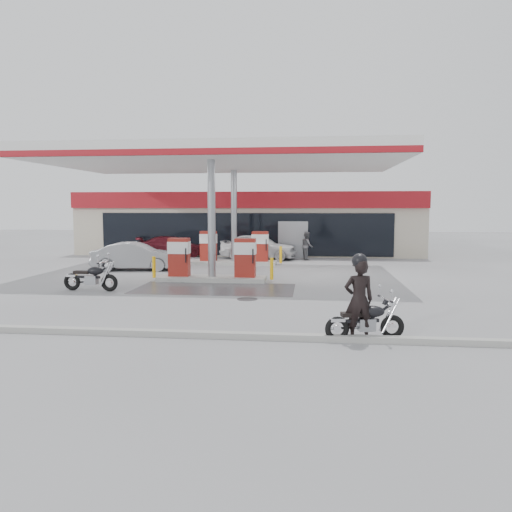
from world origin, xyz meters
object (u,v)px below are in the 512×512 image
(biker_main, at_px, (359,300))
(hatchback_silver, at_px, (136,256))
(pump_island_near, at_px, (212,264))
(pump_island_far, at_px, (234,251))
(sedan_white, at_px, (258,246))
(parked_car_left, at_px, (173,246))
(parked_motorcycle, at_px, (91,278))
(attendant, at_px, (307,246))
(main_motorcycle, at_px, (366,322))

(biker_main, distance_m, hatchback_silver, 15.28)
(pump_island_near, relative_size, pump_island_far, 1.00)
(biker_main, relative_size, sedan_white, 0.43)
(biker_main, bearing_deg, pump_island_near, -71.86)
(pump_island_near, height_order, parked_car_left, pump_island_near)
(parked_car_left, bearing_deg, biker_main, -161.11)
(pump_island_near, bearing_deg, parked_motorcycle, -142.41)
(attendant, bearing_deg, main_motorcycle, 175.38)
(attendant, bearing_deg, hatchback_silver, 115.25)
(pump_island_near, xyz_separation_m, biker_main, (5.21, -8.84, 0.24))
(pump_island_far, bearing_deg, pump_island_near, -90.00)
(biker_main, relative_size, attendant, 1.15)
(pump_island_near, relative_size, biker_main, 2.70)
(main_motorcycle, distance_m, sedan_white, 18.08)
(biker_main, distance_m, parked_motorcycle, 10.83)
(pump_island_near, distance_m, parked_motorcycle, 4.92)
(pump_island_near, bearing_deg, sedan_white, 83.39)
(parked_car_left, bearing_deg, main_motorcycle, -160.60)
(parked_car_left, bearing_deg, pump_island_far, -140.02)
(parked_motorcycle, height_order, attendant, attendant)
(parked_motorcycle, bearing_deg, sedan_white, 70.75)
(pump_island_near, distance_m, attendant, 9.61)
(biker_main, xyz_separation_m, hatchback_silver, (-9.61, 11.88, -0.27))
(parked_motorcycle, bearing_deg, pump_island_far, 70.02)
(pump_island_near, bearing_deg, parked_car_left, 114.23)
(pump_island_far, height_order, main_motorcycle, pump_island_far)
(attendant, distance_m, hatchback_silver, 10.08)
(biker_main, xyz_separation_m, parked_car_left, (-9.71, 18.84, -0.32))
(main_motorcycle, relative_size, hatchback_silver, 0.46)
(main_motorcycle, distance_m, biker_main, 0.55)
(pump_island_near, bearing_deg, attendant, 66.26)
(pump_island_far, relative_size, attendant, 3.12)
(parked_motorcycle, bearing_deg, pump_island_near, 41.02)
(pump_island_far, relative_size, sedan_white, 1.15)
(pump_island_far, distance_m, sedan_white, 2.93)
(main_motorcycle, bearing_deg, attendant, 81.38)
(biker_main, bearing_deg, sedan_white, -88.98)
(sedan_white, distance_m, hatchback_silver, 7.87)
(pump_island_near, bearing_deg, hatchback_silver, 145.33)
(attendant, height_order, hatchback_silver, attendant)
(attendant, bearing_deg, sedan_white, 81.35)
(sedan_white, bearing_deg, pump_island_far, 166.42)
(parked_motorcycle, relative_size, hatchback_silver, 0.51)
(pump_island_near, xyz_separation_m, sedan_white, (1.01, 8.75, 0.05))
(biker_main, bearing_deg, main_motorcycle, -177.73)
(parked_motorcycle, xyz_separation_m, sedan_white, (4.91, 11.75, 0.28))
(sedan_white, xyz_separation_m, attendant, (2.86, 0.05, 0.06))
(sedan_white, xyz_separation_m, parked_car_left, (-5.51, 1.25, -0.13))
(main_motorcycle, distance_m, parked_car_left, 21.24)
(biker_main, bearing_deg, parked_motorcycle, -45.06)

